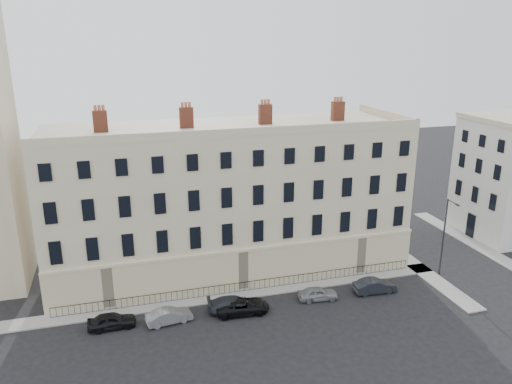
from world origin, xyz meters
TOP-DOWN VIEW (x-y plane):
  - ground at (0.00, 0.00)m, footprint 160.00×160.00m
  - terrace at (-5.97, 11.97)m, footprint 36.22×12.22m
  - adjacent_building at (29.00, 11.00)m, footprint 10.00×10.00m
  - pavement_terrace at (-10.00, 5.00)m, footprint 48.00×2.00m
  - pavement_east_return at (13.00, 8.00)m, footprint 2.00×24.00m
  - pavement_adjacent at (23.00, 10.00)m, footprint 2.00×20.00m
  - railings at (-6.00, 5.40)m, footprint 35.00×0.04m
  - car_a at (-18.35, 2.46)m, footprint 4.01×1.65m
  - car_b at (-13.62, 1.95)m, footprint 4.09×1.94m
  - car_c at (-7.85, 2.19)m, footprint 4.94×2.44m
  - car_d at (-7.19, 1.74)m, footprint 4.94×2.55m
  - car_e at (0.17, 2.08)m, footprint 3.86×1.91m
  - car_f at (5.96, 1.84)m, footprint 4.26×1.71m
  - streetlamp at (14.32, 3.36)m, footprint 0.20×1.77m

SIDE VIEW (x-z plane):
  - ground at x=0.00m, z-range 0.00..0.00m
  - pavement_terrace at x=-10.00m, z-range 0.00..0.12m
  - pavement_east_return at x=13.00m, z-range 0.00..0.12m
  - pavement_adjacent at x=23.00m, z-range 0.00..0.12m
  - railings at x=-6.00m, z-range 0.07..1.03m
  - car_e at x=0.17m, z-range 0.00..1.27m
  - car_b at x=-13.62m, z-range 0.00..1.30m
  - car_d at x=-7.19m, z-range 0.00..1.33m
  - car_a at x=-18.35m, z-range 0.00..1.36m
  - car_f at x=5.96m, z-range 0.00..1.38m
  - car_c at x=-7.85m, z-range 0.00..1.38m
  - streetlamp at x=14.32m, z-range 0.44..8.63m
  - adjacent_building at x=29.00m, z-range 0.00..14.00m
  - terrace at x=-5.97m, z-range -1.00..16.00m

